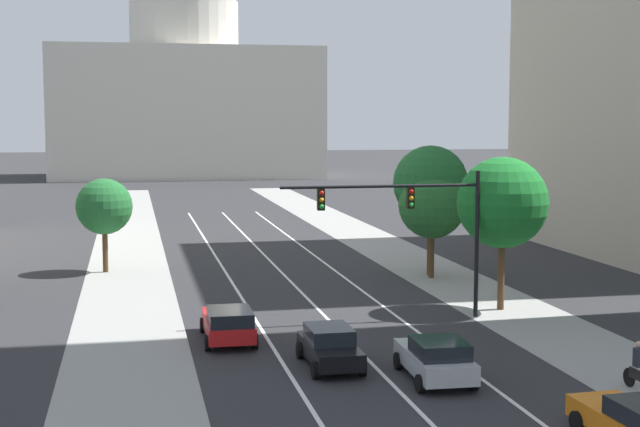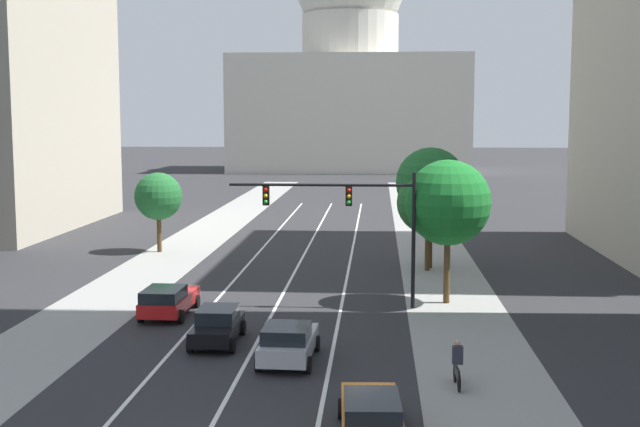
{
  "view_description": "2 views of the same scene",
  "coord_description": "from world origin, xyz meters",
  "px_view_note": "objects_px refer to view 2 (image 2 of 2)",
  "views": [
    {
      "loc": [
        -8.74,
        -19.6,
        9.18
      ],
      "look_at": [
        2.02,
        32.46,
        3.67
      ],
      "focal_mm": 51.66,
      "sensor_mm": 36.0,
      "label": 1
    },
    {
      "loc": [
        5.06,
        -20.95,
        9.51
      ],
      "look_at": [
        1.77,
        26.31,
        4.0
      ],
      "focal_mm": 46.8,
      "sensor_mm": 36.0,
      "label": 2
    }
  ],
  "objects_px": {
    "cyclist": "(457,364)",
    "car_orange": "(371,414)",
    "street_tree_near_right": "(448,203)",
    "car_silver": "(288,342)",
    "traffic_signal_mast": "(354,211)",
    "car_red": "(168,300)",
    "car_black": "(218,325)",
    "street_tree_mid_right": "(428,203)",
    "street_tree_near_left": "(158,197)",
    "capitol_building": "(350,76)",
    "street_tree_far_right": "(431,182)"
  },
  "relations": [
    {
      "from": "car_orange",
      "to": "car_black",
      "type": "distance_m",
      "value": 12.08
    },
    {
      "from": "car_silver",
      "to": "street_tree_far_right",
      "type": "xyz_separation_m",
      "value": [
        6.73,
        20.88,
        4.62
      ]
    },
    {
      "from": "car_silver",
      "to": "car_red",
      "type": "bearing_deg",
      "value": 44.79
    },
    {
      "from": "cyclist",
      "to": "street_tree_far_right",
      "type": "xyz_separation_m",
      "value": [
        0.45,
        23.5,
        4.57
      ]
    },
    {
      "from": "car_orange",
      "to": "cyclist",
      "type": "xyz_separation_m",
      "value": [
        2.99,
        5.02,
        0.08
      ]
    },
    {
      "from": "car_red",
      "to": "car_black",
      "type": "relative_size",
      "value": 1.13
    },
    {
      "from": "car_red",
      "to": "cyclist",
      "type": "distance_m",
      "value": 16.07
    },
    {
      "from": "traffic_signal_mast",
      "to": "street_tree_near_right",
      "type": "distance_m",
      "value": 4.91
    },
    {
      "from": "car_black",
      "to": "street_tree_far_right",
      "type": "height_order",
      "value": "street_tree_far_right"
    },
    {
      "from": "traffic_signal_mast",
      "to": "street_tree_near_right",
      "type": "bearing_deg",
      "value": 15.22
    },
    {
      "from": "street_tree_near_left",
      "to": "car_orange",
      "type": "bearing_deg",
      "value": -65.54
    },
    {
      "from": "street_tree_near_left",
      "to": "car_red",
      "type": "bearing_deg",
      "value": -73.96
    },
    {
      "from": "car_black",
      "to": "traffic_signal_mast",
      "type": "bearing_deg",
      "value": -38.54
    },
    {
      "from": "capitol_building",
      "to": "traffic_signal_mast",
      "type": "distance_m",
      "value": 108.32
    },
    {
      "from": "car_orange",
      "to": "street_tree_far_right",
      "type": "distance_m",
      "value": 29.09
    },
    {
      "from": "traffic_signal_mast",
      "to": "street_tree_near_right",
      "type": "height_order",
      "value": "street_tree_near_right"
    },
    {
      "from": "traffic_signal_mast",
      "to": "street_tree_mid_right",
      "type": "xyz_separation_m",
      "value": [
        4.27,
        10.36,
        -0.62
      ]
    },
    {
      "from": "cyclist",
      "to": "street_tree_near_right",
      "type": "relative_size",
      "value": 0.23
    },
    {
      "from": "capitol_building",
      "to": "traffic_signal_mast",
      "type": "xyz_separation_m",
      "value": [
        3.89,
        -107.6,
        -11.83
      ]
    },
    {
      "from": "car_silver",
      "to": "cyclist",
      "type": "relative_size",
      "value": 2.57
    },
    {
      "from": "cyclist",
      "to": "car_orange",
      "type": "bearing_deg",
      "value": 146.68
    },
    {
      "from": "capitol_building",
      "to": "cyclist",
      "type": "relative_size",
      "value": 25.26
    },
    {
      "from": "car_silver",
      "to": "traffic_signal_mast",
      "type": "xyz_separation_m",
      "value": [
        2.26,
        9.59,
        4.06
      ]
    },
    {
      "from": "car_orange",
      "to": "street_tree_near_right",
      "type": "xyz_separation_m",
      "value": [
        3.69,
        18.51,
        4.4
      ]
    },
    {
      "from": "traffic_signal_mast",
      "to": "cyclist",
      "type": "height_order",
      "value": "traffic_signal_mast"
    },
    {
      "from": "street_tree_mid_right",
      "to": "street_tree_near_right",
      "type": "distance_m",
      "value": 9.13
    },
    {
      "from": "street_tree_near_right",
      "to": "car_silver",
      "type": "bearing_deg",
      "value": -122.71
    },
    {
      "from": "car_black",
      "to": "cyclist",
      "type": "relative_size",
      "value": 2.45
    },
    {
      "from": "street_tree_near_right",
      "to": "street_tree_far_right",
      "type": "bearing_deg",
      "value": 91.44
    },
    {
      "from": "street_tree_far_right",
      "to": "street_tree_near_left",
      "type": "distance_m",
      "value": 19.37
    },
    {
      "from": "car_red",
      "to": "car_black",
      "type": "xyz_separation_m",
      "value": [
        3.28,
        -4.56,
        -0.01
      ]
    },
    {
      "from": "street_tree_near_left",
      "to": "street_tree_near_right",
      "type": "distance_m",
      "value": 24.14
    },
    {
      "from": "capitol_building",
      "to": "car_black",
      "type": "distance_m",
      "value": 115.78
    },
    {
      "from": "street_tree_mid_right",
      "to": "street_tree_near_left",
      "type": "bearing_deg",
      "value": 162.34
    },
    {
      "from": "capitol_building",
      "to": "car_red",
      "type": "bearing_deg",
      "value": -92.55
    },
    {
      "from": "car_black",
      "to": "car_orange",
      "type": "bearing_deg",
      "value": -147.7
    },
    {
      "from": "car_silver",
      "to": "cyclist",
      "type": "distance_m",
      "value": 6.8
    },
    {
      "from": "street_tree_mid_right",
      "to": "car_red",
      "type": "bearing_deg",
      "value": -135.45
    },
    {
      "from": "car_black",
      "to": "street_tree_mid_right",
      "type": "bearing_deg",
      "value": -29.9
    },
    {
      "from": "traffic_signal_mast",
      "to": "street_tree_near_right",
      "type": "xyz_separation_m",
      "value": [
        4.73,
        1.29,
        0.32
      ]
    },
    {
      "from": "street_tree_near_left",
      "to": "street_tree_near_right",
      "type": "height_order",
      "value": "street_tree_near_right"
    },
    {
      "from": "capitol_building",
      "to": "cyclist",
      "type": "height_order",
      "value": "capitol_building"
    },
    {
      "from": "car_silver",
      "to": "street_tree_near_right",
      "type": "bearing_deg",
      "value": -30.69
    },
    {
      "from": "street_tree_far_right",
      "to": "street_tree_near_right",
      "type": "relative_size",
      "value": 1.03
    },
    {
      "from": "car_silver",
      "to": "street_tree_near_right",
      "type": "distance_m",
      "value": 13.64
    },
    {
      "from": "capitol_building",
      "to": "street_tree_near_right",
      "type": "xyz_separation_m",
      "value": [
        8.61,
        -106.31,
        -11.52
      ]
    },
    {
      "from": "cyclist",
      "to": "street_tree_near_left",
      "type": "bearing_deg",
      "value": 30.1
    },
    {
      "from": "car_orange",
      "to": "car_black",
      "type": "height_order",
      "value": "car_black"
    },
    {
      "from": "car_red",
      "to": "car_orange",
      "type": "distance_m",
      "value": 17.69
    },
    {
      "from": "street_tree_near_left",
      "to": "street_tree_near_right",
      "type": "relative_size",
      "value": 0.76
    }
  ]
}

